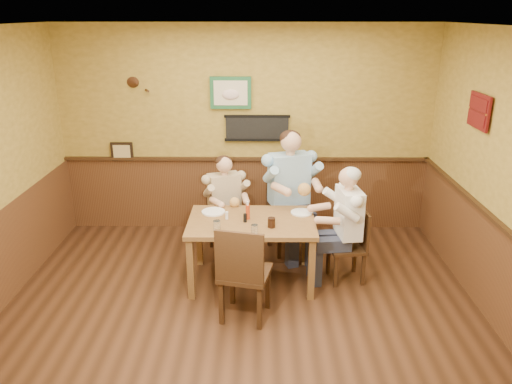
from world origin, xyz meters
TOP-DOWN VIEW (x-y plane):
  - room at (0.13, 0.17)m, footprint 5.02×5.03m
  - dining_table at (0.10, 0.96)m, footprint 1.40×0.90m
  - chair_back_left at (-0.26, 1.74)m, footprint 0.48×0.48m
  - chair_back_right at (0.55, 1.75)m, footprint 0.58×0.58m
  - chair_right_end at (1.17, 1.00)m, footprint 0.44×0.44m
  - chair_near_side at (0.05, 0.25)m, footprint 0.56×0.56m
  - diner_tan_shirt at (-0.26, 1.74)m, footprint 0.69×0.69m
  - diner_blue_polo at (0.55, 1.75)m, footprint 0.83×0.83m
  - diner_white_elder at (1.17, 1.00)m, footprint 0.63×0.63m
  - water_glass_left at (-0.26, 0.67)m, footprint 0.10×0.10m
  - water_glass_mid at (0.14, 0.59)m, footprint 0.07×0.07m
  - cola_tumbler at (0.31, 0.77)m, footprint 0.08×0.08m
  - hot_sauce_bottle at (0.06, 1.00)m, footprint 0.06×0.06m
  - salt_shaker at (-0.18, 0.99)m, footprint 0.03×0.03m
  - pepper_shaker at (0.03, 0.91)m, footprint 0.05×0.05m
  - plate_far_left at (-0.34, 1.18)m, footprint 0.35×0.35m
  - plate_far_right at (0.67, 1.17)m, footprint 0.27×0.27m

SIDE VIEW (x-z plane):
  - chair_back_left at x=-0.26m, z-range 0.00..0.80m
  - chair_right_end at x=1.17m, z-range 0.00..0.85m
  - chair_back_right at x=0.55m, z-range 0.00..1.00m
  - chair_near_side at x=0.05m, z-range 0.00..1.02m
  - diner_tan_shirt at x=-0.26m, z-range 0.00..1.14m
  - diner_white_elder at x=1.17m, z-range 0.00..1.21m
  - dining_table at x=0.10m, z-range 0.28..1.03m
  - diner_blue_polo at x=0.55m, z-range 0.00..1.42m
  - plate_far_right at x=0.67m, z-range 0.75..0.77m
  - plate_far_left at x=-0.34m, z-range 0.75..0.77m
  - salt_shaker at x=-0.18m, z-range 0.75..0.83m
  - pepper_shaker at x=0.03m, z-range 0.75..0.85m
  - cola_tumbler at x=0.31m, z-range 0.75..0.86m
  - water_glass_mid at x=0.14m, z-range 0.75..0.86m
  - water_glass_left at x=-0.26m, z-range 0.75..0.87m
  - hot_sauce_bottle at x=0.06m, z-range 0.75..0.94m
  - room at x=0.13m, z-range 0.28..3.09m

